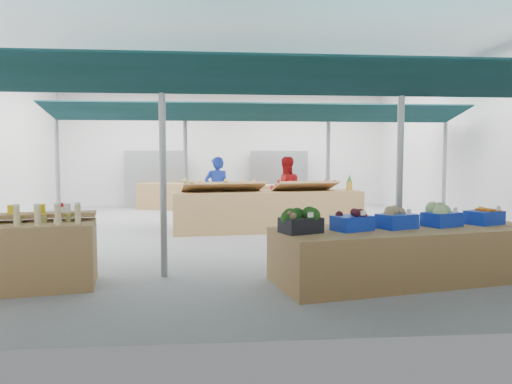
{
  "coord_description": "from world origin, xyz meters",
  "views": [
    {
      "loc": [
        -0.2,
        -10.62,
        1.69
      ],
      "look_at": [
        0.54,
        -1.6,
        1.06
      ],
      "focal_mm": 32.0,
      "sensor_mm": 36.0,
      "label": 1
    }
  ],
  "objects_px": {
    "crate_stack": "(454,236)",
    "bottle_shelf": "(17,253)",
    "veg_counter": "(409,254)",
    "fruit_counter": "(267,211)",
    "vendor_left": "(217,191)",
    "vendor_right": "(286,191)"
  },
  "relations": [
    {
      "from": "veg_counter",
      "to": "crate_stack",
      "type": "xyz_separation_m",
      "value": [
        1.53,
        1.64,
        -0.04
      ]
    },
    {
      "from": "vendor_left",
      "to": "crate_stack",
      "type": "bearing_deg",
      "value": 130.54
    },
    {
      "from": "bottle_shelf",
      "to": "fruit_counter",
      "type": "relative_size",
      "value": 0.47
    },
    {
      "from": "veg_counter",
      "to": "crate_stack",
      "type": "relative_size",
      "value": 5.85
    },
    {
      "from": "fruit_counter",
      "to": "vendor_right",
      "type": "relative_size",
      "value": 2.5
    },
    {
      "from": "bottle_shelf",
      "to": "fruit_counter",
      "type": "xyz_separation_m",
      "value": [
        3.8,
        4.62,
        0.01
      ]
    },
    {
      "from": "veg_counter",
      "to": "bottle_shelf",
      "type": "bearing_deg",
      "value": 168.6
    },
    {
      "from": "veg_counter",
      "to": "crate_stack",
      "type": "height_order",
      "value": "veg_counter"
    },
    {
      "from": "vendor_right",
      "to": "crate_stack",
      "type": "bearing_deg",
      "value": 115.34
    },
    {
      "from": "fruit_counter",
      "to": "vendor_left",
      "type": "relative_size",
      "value": 2.5
    },
    {
      "from": "fruit_counter",
      "to": "vendor_left",
      "type": "bearing_deg",
      "value": 131.77
    },
    {
      "from": "bottle_shelf",
      "to": "vendor_right",
      "type": "relative_size",
      "value": 1.17
    },
    {
      "from": "vendor_left",
      "to": "vendor_right",
      "type": "relative_size",
      "value": 1.0
    },
    {
      "from": "bottle_shelf",
      "to": "vendor_right",
      "type": "distance_m",
      "value": 7.23
    },
    {
      "from": "vendor_right",
      "to": "veg_counter",
      "type": "bearing_deg",
      "value": 93.43
    },
    {
      "from": "bottle_shelf",
      "to": "fruit_counter",
      "type": "height_order",
      "value": "bottle_shelf"
    },
    {
      "from": "veg_counter",
      "to": "vendor_right",
      "type": "xyz_separation_m",
      "value": [
        -0.92,
        5.7,
        0.52
      ]
    },
    {
      "from": "vendor_left",
      "to": "veg_counter",
      "type": "bearing_deg",
      "value": 109.77
    },
    {
      "from": "bottle_shelf",
      "to": "veg_counter",
      "type": "height_order",
      "value": "bottle_shelf"
    },
    {
      "from": "fruit_counter",
      "to": "crate_stack",
      "type": "xyz_separation_m",
      "value": [
        3.05,
        -2.97,
        -0.15
      ]
    },
    {
      "from": "bottle_shelf",
      "to": "vendor_left",
      "type": "relative_size",
      "value": 1.17
    },
    {
      "from": "crate_stack",
      "to": "bottle_shelf",
      "type": "bearing_deg",
      "value": -166.46
    }
  ]
}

